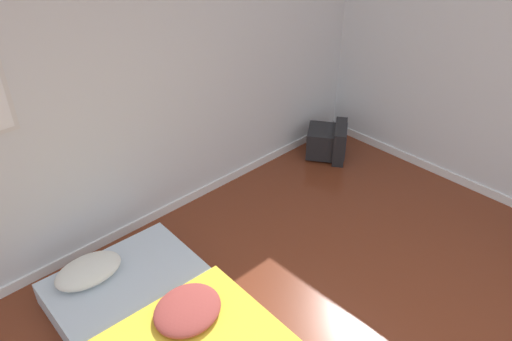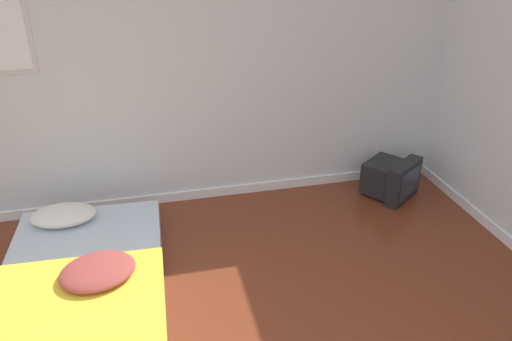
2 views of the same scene
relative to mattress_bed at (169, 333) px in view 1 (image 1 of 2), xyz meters
The scene contains 3 objects.
wall_back 1.81m from the mattress_bed, 72.57° to the left, with size 8.34×0.08×2.60m.
mattress_bed is the anchor object (origin of this frame).
crt_tv 2.97m from the mattress_bed, 17.80° to the left, with size 0.60×0.60×0.39m.
Camera 1 is at (-1.58, -0.61, 2.98)m, focal length 35.00 mm.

